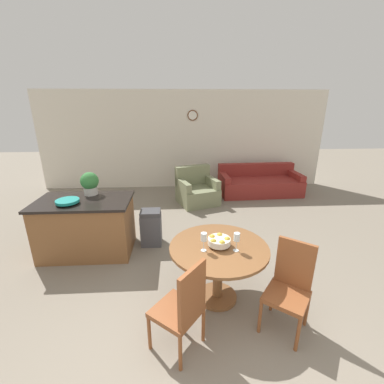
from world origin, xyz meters
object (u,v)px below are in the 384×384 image
object	(u,v)px
potted_plant	(90,183)
teal_bowl	(67,201)
fruit_bowl	(219,241)
kitchen_island	(87,226)
dining_table	(218,258)
armchair	(197,191)
wine_glass_right	(237,238)
trash_bin	(151,228)
couch	(259,184)
dining_chair_near_left	(183,306)
dining_chair_near_right	(290,284)
wine_glass_left	(204,238)

from	to	relation	value
potted_plant	teal_bowl	bearing A→B (deg)	-118.03
fruit_bowl	teal_bowl	world-z (taller)	teal_bowl
potted_plant	kitchen_island	bearing A→B (deg)	-100.81
dining_table	kitchen_island	xyz separation A→B (m)	(-1.95, 1.20, -0.12)
teal_bowl	armchair	world-z (taller)	teal_bowl
wine_glass_right	trash_bin	distance (m)	1.96
fruit_bowl	armchair	size ratio (longest dim) A/B	0.24
trash_bin	couch	world-z (taller)	couch
trash_bin	armchair	bearing A→B (deg)	64.19
armchair	wine_glass_right	bearing A→B (deg)	-106.00
teal_bowl	armchair	xyz separation A→B (m)	(2.12, 2.27, -0.66)
dining_chair_near_left	couch	xyz separation A→B (m)	(2.19, 4.64, -0.26)
dining_table	couch	world-z (taller)	couch
dining_chair_near_left	couch	size ratio (longest dim) A/B	0.46
dining_chair_near_left	teal_bowl	bearing A→B (deg)	82.35
armchair	potted_plant	bearing A→B (deg)	-154.64
fruit_bowl	kitchen_island	size ratio (longest dim) A/B	0.18
dining_chair_near_right	wine_glass_left	xyz separation A→B (m)	(-0.88, 0.36, 0.38)
dining_table	dining_chair_near_left	bearing A→B (deg)	-122.68
wine_glass_left	wine_glass_right	distance (m)	0.37
wine_glass_left	trash_bin	world-z (taller)	wine_glass_left
dining_chair_near_left	trash_bin	bearing A→B (deg)	51.96
dining_table	kitchen_island	world-z (taller)	kitchen_island
fruit_bowl	trash_bin	size ratio (longest dim) A/B	0.43
fruit_bowl	armchair	xyz separation A→B (m)	(-0.00, 3.33, -0.52)
dining_chair_near_left	fruit_bowl	distance (m)	0.87
wine_glass_right	kitchen_island	world-z (taller)	wine_glass_right
couch	kitchen_island	bearing A→B (deg)	-145.60
dining_chair_near_left	potted_plant	bearing A→B (deg)	72.55
wine_glass_right	dining_chair_near_right	bearing A→B (deg)	-33.08
teal_bowl	couch	world-z (taller)	teal_bowl
dining_chair_near_right	wine_glass_right	xyz separation A→B (m)	(-0.51, 0.33, 0.38)
wine_glass_right	armchair	xyz separation A→B (m)	(-0.18, 3.43, -0.62)
dining_table	trash_bin	distance (m)	1.70
teal_bowl	trash_bin	size ratio (longest dim) A/B	0.54
teal_bowl	potted_plant	distance (m)	0.49
potted_plant	dining_chair_near_left	bearing A→B (deg)	-55.91
fruit_bowl	wine_glass_right	world-z (taller)	wine_glass_right
dining_chair_near_left	wine_glass_left	world-z (taller)	dining_chair_near_left
wine_glass_right	kitchen_island	bearing A→B (deg)	148.40
fruit_bowl	wine_glass_left	world-z (taller)	wine_glass_left
potted_plant	dining_table	bearing A→B (deg)	-37.59
teal_bowl	trash_bin	bearing A→B (deg)	15.86
dining_chair_near_right	wine_glass_left	bearing A→B (deg)	16.36
couch	armchair	xyz separation A→B (m)	(-1.75, -0.62, 0.03)
kitchen_island	potted_plant	size ratio (longest dim) A/B	3.88
dining_chair_near_left	teal_bowl	world-z (taller)	dining_chair_near_left
teal_bowl	armchair	size ratio (longest dim) A/B	0.31
couch	wine_glass_right	bearing A→B (deg)	-113.29
dining_chair_near_left	dining_chair_near_right	distance (m)	1.16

